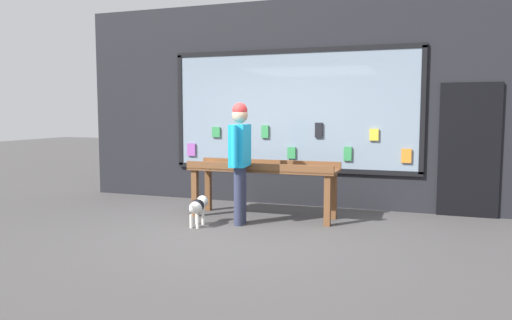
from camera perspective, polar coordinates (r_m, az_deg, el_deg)
name	(u,v)px	position (r m, az deg, el deg)	size (l,w,h in m)	color
ground_plane	(237,234)	(6.82, -2.24, -8.46)	(40.00, 40.00, 0.00)	#474444
shopfront_facade	(289,105)	(8.87, 3.80, 6.34)	(7.87, 0.29, 3.58)	black
display_table_main	(264,173)	(7.73, 0.87, -1.50)	(2.32, 0.71, 0.88)	brown
person_browsing	(240,153)	(7.24, -1.84, 0.85)	(0.27, 0.69, 1.78)	#2D334C
small_dog	(198,206)	(7.29, -6.65, -5.27)	(0.23, 0.60, 0.41)	white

